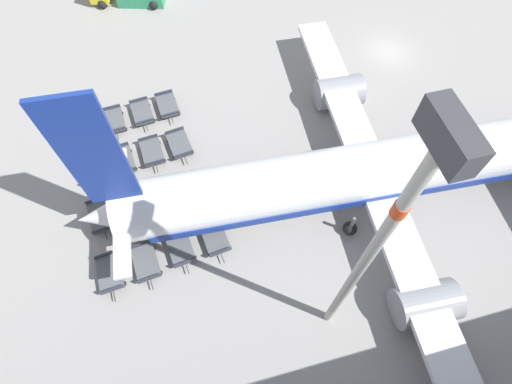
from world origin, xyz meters
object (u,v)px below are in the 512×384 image
object	(u,v)px
baggage_dolly_row_mid_b_col_a	(142,113)
baggage_dolly_row_far_col_d	(215,237)
baggage_dolly_row_mid_a_col_b	(123,160)
baggage_dolly_row_far_col_a	(168,106)
baggage_dolly_row_near_col_a	(85,129)
baggage_dolly_row_mid_b_col_d	(180,248)
airplane	(389,168)
baggage_dolly_row_near_col_c	(101,216)
baggage_dolly_row_mid_b_col_b	(152,152)
baggage_dolly_row_mid_a_col_c	(134,206)
baggage_dolly_row_far_col_c	(198,188)
baggage_dolly_row_near_col_b	(91,169)
baggage_dolly_row_mid_b_col_c	(165,197)
baggage_dolly_row_mid_a_col_a	(114,121)
apron_light_mast	(373,249)
baggage_dolly_row_near_col_d	(110,273)
baggage_dolly_row_far_col_b	(180,144)
baggage_dolly_row_mid_a_col_d	(146,263)

from	to	relation	value
baggage_dolly_row_mid_b_col_a	baggage_dolly_row_far_col_d	xyz separation A→B (m)	(12.85, 3.65, 0.00)
baggage_dolly_row_mid_a_col_b	baggage_dolly_row_far_col_a	size ratio (longest dim) A/B	1.00
baggage_dolly_row_near_col_a	baggage_dolly_row_mid_b_col_d	distance (m)	13.81
airplane	baggage_dolly_row_near_col_c	xyz separation A→B (m)	(-2.82, -20.67, -2.49)
baggage_dolly_row_mid_b_col_b	baggage_dolly_row_mid_b_col_d	bearing A→B (deg)	5.67
baggage_dolly_row_mid_a_col_c	baggage_dolly_row_far_col_c	distance (m)	4.89
baggage_dolly_row_mid_b_col_d	baggage_dolly_row_far_col_d	world-z (taller)	same
baggage_dolly_row_near_col_b	baggage_dolly_row_far_col_a	xyz separation A→B (m)	(-5.00, 6.71, 0.00)
baggage_dolly_row_mid_b_col_c	baggage_dolly_row_far_col_d	world-z (taller)	same
baggage_dolly_row_mid_a_col_b	baggage_dolly_row_far_col_c	xyz separation A→B (m)	(4.03, 5.29, 0.00)
airplane	baggage_dolly_row_mid_b_col_d	xyz separation A→B (m)	(1.11, -15.48, -2.49)
baggage_dolly_row_mid_a_col_a	baggage_dolly_row_mid_b_col_c	distance (m)	9.00
baggage_dolly_row_mid_b_col_b	apron_light_mast	distance (m)	21.43
baggage_dolly_row_near_col_d	baggage_dolly_row_far_col_b	world-z (taller)	same
baggage_dolly_row_mid_a_col_c	baggage_dolly_row_mid_b_col_b	distance (m)	4.94
baggage_dolly_row_far_col_b	baggage_dolly_row_near_col_b	bearing A→B (deg)	-84.96
baggage_dolly_row_far_col_c	apron_light_mast	world-z (taller)	apron_light_mast
baggage_dolly_row_near_col_c	apron_light_mast	size ratio (longest dim) A/B	0.18
baggage_dolly_row_near_col_c	baggage_dolly_row_far_col_b	distance (m)	8.25
baggage_dolly_row_far_col_d	baggage_dolly_row_mid_b_col_b	bearing A→B (deg)	-158.55
baggage_dolly_row_mid_b_col_c	baggage_dolly_row_near_col_c	bearing A→B (deg)	-85.79
baggage_dolly_row_mid_b_col_b	airplane	bearing A→B (deg)	65.08
baggage_dolly_row_mid_a_col_d	baggage_dolly_row_near_col_c	bearing A→B (deg)	-148.07
baggage_dolly_row_far_col_b	baggage_dolly_row_far_col_c	distance (m)	4.53
airplane	baggage_dolly_row_mid_a_col_c	world-z (taller)	airplane
baggage_dolly_row_mid_a_col_c	baggage_dolly_row_mid_b_col_b	size ratio (longest dim) A/B	1.01
baggage_dolly_row_mid_b_col_a	baggage_dolly_row_near_col_d	bearing A→B (deg)	-15.31
baggage_dolly_row_far_col_d	baggage_dolly_row_mid_b_col_c	bearing A→B (deg)	-144.75
baggage_dolly_row_mid_a_col_a	baggage_dolly_row_mid_a_col_c	size ratio (longest dim) A/B	0.99
baggage_dolly_row_mid_b_col_c	baggage_dolly_row_far_col_d	size ratio (longest dim) A/B	1.00
baggage_dolly_row_near_col_b	baggage_dolly_row_far_col_c	distance (m)	8.66
baggage_dolly_row_mid_a_col_d	baggage_dolly_row_far_col_b	size ratio (longest dim) A/B	1.00
baggage_dolly_row_mid_a_col_a	baggage_dolly_row_mid_b_col_d	world-z (taller)	same
baggage_dolly_row_near_col_b	baggage_dolly_row_mid_b_col_c	size ratio (longest dim) A/B	1.00
baggage_dolly_row_mid_a_col_b	baggage_dolly_row_far_col_c	distance (m)	6.65
baggage_dolly_row_mid_a_col_d	baggage_dolly_row_mid_b_col_c	size ratio (longest dim) A/B	1.00
baggage_dolly_row_near_col_b	baggage_dolly_row_mid_b_col_b	world-z (taller)	same
baggage_dolly_row_mid_b_col_c	baggage_dolly_row_mid_a_col_a	bearing A→B (deg)	-159.70
airplane	baggage_dolly_row_far_col_a	bearing A→B (deg)	-130.13
baggage_dolly_row_mid_b_col_b	baggage_dolly_row_far_col_a	world-z (taller)	same
baggage_dolly_row_mid_a_col_b	baggage_dolly_row_mid_b_col_b	xyz separation A→B (m)	(-0.24, 2.33, 0.00)
baggage_dolly_row_near_col_d	baggage_dolly_row_near_col_b	bearing A→B (deg)	-175.00
baggage_dolly_row_mid_a_col_a	baggage_dolly_row_mid_b_col_a	xyz separation A→B (m)	(-0.29, 2.39, 0.00)
baggage_dolly_row_far_col_a	baggage_dolly_row_far_col_c	size ratio (longest dim) A/B	1.01
baggage_dolly_row_mid_b_col_b	baggage_dolly_row_far_col_c	bearing A→B (deg)	34.69
baggage_dolly_row_mid_a_col_c	baggage_dolly_row_mid_b_col_d	xyz separation A→B (m)	(4.14, 2.79, 0.00)
baggage_dolly_row_near_col_d	baggage_dolly_row_mid_b_col_a	world-z (taller)	same
baggage_dolly_row_near_col_b	baggage_dolly_row_far_col_b	bearing A→B (deg)	95.04
baggage_dolly_row_mid_b_col_a	baggage_dolly_row_mid_b_col_d	bearing A→B (deg)	5.08
baggage_dolly_row_far_col_a	baggage_dolly_row_far_col_b	distance (m)	4.39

